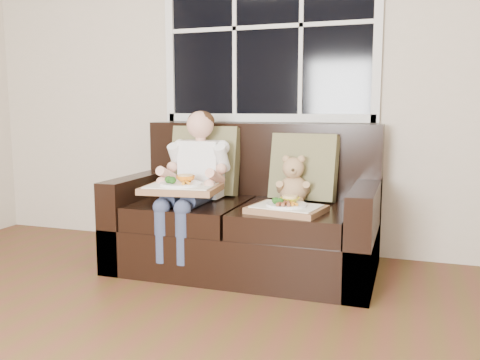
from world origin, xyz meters
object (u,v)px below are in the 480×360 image
(child, at_px, (195,170))
(teddy_bear, at_px, (293,184))
(tray_right, at_px, (287,208))
(loveseat, at_px, (248,221))
(tray_left, at_px, (182,187))

(child, bearing_deg, teddy_bear, 11.34)
(teddy_bear, distance_m, tray_right, 0.32)
(loveseat, xyz_separation_m, tray_right, (0.34, -0.29, 0.17))
(loveseat, bearing_deg, tray_right, -41.00)
(loveseat, distance_m, child, 0.49)
(child, relative_size, tray_left, 1.84)
(child, distance_m, teddy_bear, 0.65)
(tray_left, bearing_deg, loveseat, 39.49)
(tray_right, bearing_deg, loveseat, 148.85)
(loveseat, height_order, tray_right, loveseat)
(loveseat, bearing_deg, teddy_bear, 1.05)
(tray_right, bearing_deg, tray_left, -166.27)
(tray_left, bearing_deg, teddy_bear, 22.13)
(loveseat, height_order, child, child)
(loveseat, xyz_separation_m, tray_left, (-0.33, -0.34, 0.27))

